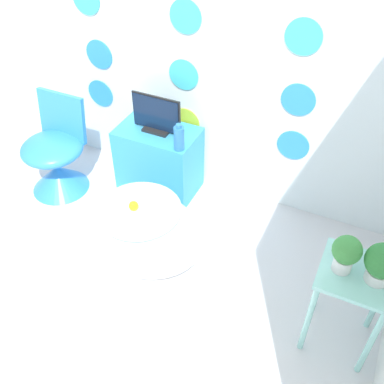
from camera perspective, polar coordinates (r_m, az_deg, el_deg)
The scene contains 11 objects.
ground_plane at distance 2.82m, azimuth -16.29°, elevation -18.18°, with size 12.00×12.00×0.00m, color silver.
wall_back_dotted at distance 3.08m, azimuth -0.32°, elevation 21.27°, with size 4.30×0.05×2.60m.
bathtub at distance 2.96m, azimuth -6.42°, elevation -5.07°, with size 0.85×0.65×0.44m.
rubber_duck at distance 2.77m, azimuth -7.45°, elevation -1.72°, with size 0.06×0.07×0.07m.
chair at distance 3.62m, azimuth -16.85°, elevation 3.77°, with size 0.47×0.47×0.75m.
tv_cabinet at distance 3.46m, azimuth -4.23°, elevation 4.09°, with size 0.60×0.37×0.53m.
tv at distance 3.24m, azimuth -4.55°, elevation 9.60°, with size 0.38×0.12×0.28m.
vase at distance 3.06m, azimuth -1.66°, elevation 6.88°, with size 0.07×0.07×0.20m.
side_table at distance 2.51m, azimuth 19.63°, elevation -11.55°, with size 0.37×0.36×0.58m.
potted_plant_left at distance 2.31m, azimuth 18.99°, elevation -7.29°, with size 0.14×0.14×0.22m.
potted_plant_right at distance 2.32m, azimuth 23.03°, elevation -8.29°, with size 0.17×0.17×0.23m.
Camera 1 is at (1.26, -0.89, 2.36)m, focal length 42.00 mm.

